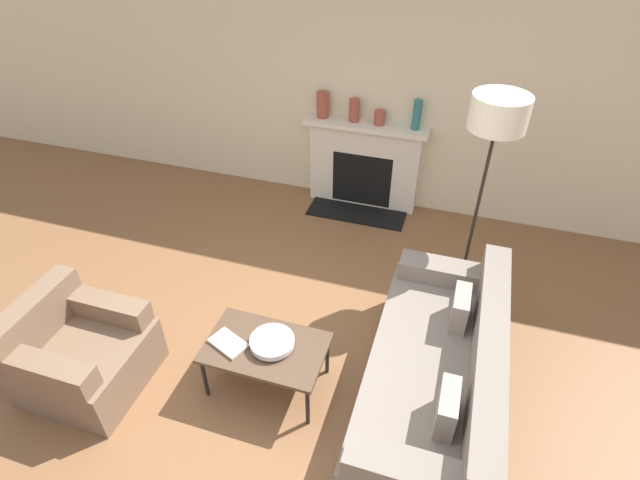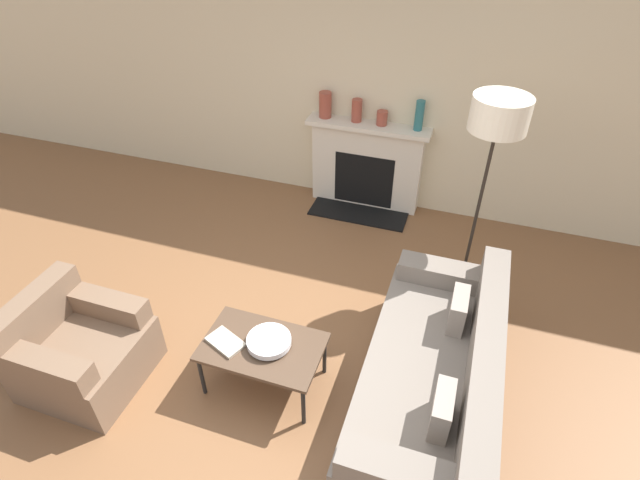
{
  "view_description": "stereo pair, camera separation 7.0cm",
  "coord_description": "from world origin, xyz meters",
  "px_view_note": "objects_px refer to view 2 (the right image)",
  "views": [
    {
      "loc": [
        1.07,
        -2.18,
        3.34
      ],
      "look_at": [
        -0.07,
        1.42,
        0.45
      ],
      "focal_mm": 28.0,
      "sensor_mm": 36.0,
      "label": 1
    },
    {
      "loc": [
        1.13,
        -2.16,
        3.34
      ],
      "look_at": [
        -0.07,
        1.42,
        0.45
      ],
      "focal_mm": 28.0,
      "sensor_mm": 36.0,
      "label": 2
    }
  ],
  "objects_px": {
    "couch": "(434,377)",
    "mantel_vase_center_right": "(382,118)",
    "bowl": "(269,341)",
    "floor_lamp": "(497,127)",
    "mantel_vase_center_left": "(357,111)",
    "armchair_near": "(79,350)",
    "coffee_table": "(263,349)",
    "mantel_vase_right": "(419,116)",
    "book": "(225,342)",
    "mantel_vase_left": "(325,105)",
    "fireplace": "(366,166)"
  },
  "relations": [
    {
      "from": "armchair_near",
      "to": "book",
      "type": "bearing_deg",
      "value": -73.74
    },
    {
      "from": "fireplace",
      "to": "mantel_vase_center_right",
      "type": "bearing_deg",
      "value": 6.31
    },
    {
      "from": "couch",
      "to": "mantel_vase_right",
      "type": "bearing_deg",
      "value": -165.8
    },
    {
      "from": "book",
      "to": "floor_lamp",
      "type": "height_order",
      "value": "floor_lamp"
    },
    {
      "from": "fireplace",
      "to": "bowl",
      "type": "bearing_deg",
      "value": -90.65
    },
    {
      "from": "floor_lamp",
      "to": "mantel_vase_left",
      "type": "height_order",
      "value": "floor_lamp"
    },
    {
      "from": "coffee_table",
      "to": "mantel_vase_right",
      "type": "relative_size",
      "value": 2.82
    },
    {
      "from": "couch",
      "to": "fireplace",
      "type": "bearing_deg",
      "value": -155.22
    },
    {
      "from": "armchair_near",
      "to": "floor_lamp",
      "type": "bearing_deg",
      "value": -52.82
    },
    {
      "from": "book",
      "to": "mantel_vase_left",
      "type": "height_order",
      "value": "mantel_vase_left"
    },
    {
      "from": "mantel_vase_center_right",
      "to": "armchair_near",
      "type": "bearing_deg",
      "value": -116.63
    },
    {
      "from": "fireplace",
      "to": "mantel_vase_center_right",
      "type": "height_order",
      "value": "mantel_vase_center_right"
    },
    {
      "from": "book",
      "to": "floor_lamp",
      "type": "relative_size",
      "value": 0.17
    },
    {
      "from": "couch",
      "to": "book",
      "type": "relative_size",
      "value": 6.21
    },
    {
      "from": "coffee_table",
      "to": "floor_lamp",
      "type": "bearing_deg",
      "value": 51.24
    },
    {
      "from": "couch",
      "to": "mantel_vase_center_left",
      "type": "relative_size",
      "value": 8.2
    },
    {
      "from": "mantel_vase_left",
      "to": "coffee_table",
      "type": "bearing_deg",
      "value": -81.32
    },
    {
      "from": "armchair_near",
      "to": "mantel_vase_center_left",
      "type": "xyz_separation_m",
      "value": [
        1.32,
        3.21,
        0.86
      ]
    },
    {
      "from": "mantel_vase_right",
      "to": "book",
      "type": "bearing_deg",
      "value": -107.04
    },
    {
      "from": "couch",
      "to": "coffee_table",
      "type": "height_order",
      "value": "couch"
    },
    {
      "from": "floor_lamp",
      "to": "mantel_vase_center_right",
      "type": "relative_size",
      "value": 12.26
    },
    {
      "from": "couch",
      "to": "coffee_table",
      "type": "bearing_deg",
      "value": -79.87
    },
    {
      "from": "floor_lamp",
      "to": "mantel_vase_left",
      "type": "bearing_deg",
      "value": 147.87
    },
    {
      "from": "bowl",
      "to": "mantel_vase_center_left",
      "type": "xyz_separation_m",
      "value": [
        -0.12,
        2.79,
        0.68
      ]
    },
    {
      "from": "bowl",
      "to": "mantel_vase_right",
      "type": "relative_size",
      "value": 1.04
    },
    {
      "from": "bowl",
      "to": "floor_lamp",
      "type": "xyz_separation_m",
      "value": [
        1.31,
        1.67,
        1.19
      ]
    },
    {
      "from": "mantel_vase_center_right",
      "to": "book",
      "type": "bearing_deg",
      "value": -99.62
    },
    {
      "from": "mantel_vase_center_left",
      "to": "book",
      "type": "bearing_deg",
      "value": -94.04
    },
    {
      "from": "armchair_near",
      "to": "book",
      "type": "xyz_separation_m",
      "value": [
        1.12,
        0.33,
        0.15
      ]
    },
    {
      "from": "armchair_near",
      "to": "fireplace",
      "type": "bearing_deg",
      "value": -24.72
    },
    {
      "from": "mantel_vase_center_left",
      "to": "mantel_vase_right",
      "type": "xyz_separation_m",
      "value": [
        0.68,
        0.0,
        0.04
      ]
    },
    {
      "from": "bowl",
      "to": "coffee_table",
      "type": "bearing_deg",
      "value": -152.8
    },
    {
      "from": "mantel_vase_center_right",
      "to": "mantel_vase_center_left",
      "type": "bearing_deg",
      "value": 180.0
    },
    {
      "from": "armchair_near",
      "to": "bowl",
      "type": "distance_m",
      "value": 1.51
    },
    {
      "from": "bowl",
      "to": "mantel_vase_center_right",
      "type": "height_order",
      "value": "mantel_vase_center_right"
    },
    {
      "from": "book",
      "to": "mantel_vase_right",
      "type": "xyz_separation_m",
      "value": [
        0.88,
        2.88,
        0.74
      ]
    },
    {
      "from": "bowl",
      "to": "mantel_vase_right",
      "type": "xyz_separation_m",
      "value": [
        0.56,
        2.79,
        0.72
      ]
    },
    {
      "from": "bowl",
      "to": "armchair_near",
      "type": "bearing_deg",
      "value": -163.82
    },
    {
      "from": "book",
      "to": "floor_lamp",
      "type": "bearing_deg",
      "value": 69.79
    },
    {
      "from": "armchair_near",
      "to": "coffee_table",
      "type": "relative_size",
      "value": 0.95
    },
    {
      "from": "bowl",
      "to": "mantel_vase_left",
      "type": "bearing_deg",
      "value": 99.7
    },
    {
      "from": "couch",
      "to": "floor_lamp",
      "type": "xyz_separation_m",
      "value": [
        0.09,
        1.47,
        1.35
      ]
    },
    {
      "from": "mantel_vase_center_right",
      "to": "fireplace",
      "type": "bearing_deg",
      "value": -173.69
    },
    {
      "from": "armchair_near",
      "to": "book",
      "type": "height_order",
      "value": "armchair_near"
    },
    {
      "from": "book",
      "to": "mantel_vase_center_right",
      "type": "xyz_separation_m",
      "value": [
        0.49,
        2.88,
        0.66
      ]
    },
    {
      "from": "couch",
      "to": "mantel_vase_center_right",
      "type": "bearing_deg",
      "value": -157.93
    },
    {
      "from": "mantel_vase_center_right",
      "to": "mantel_vase_right",
      "type": "bearing_deg",
      "value": 0.0
    },
    {
      "from": "floor_lamp",
      "to": "fireplace",
      "type": "bearing_deg",
      "value": 139.12
    },
    {
      "from": "coffee_table",
      "to": "mantel_vase_center_right",
      "type": "xyz_separation_m",
      "value": [
        0.22,
        2.82,
        0.71
      ]
    },
    {
      "from": "armchair_near",
      "to": "mantel_vase_center_left",
      "type": "bearing_deg",
      "value": -22.42
    }
  ]
}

